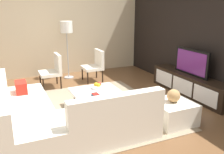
{
  "coord_description": "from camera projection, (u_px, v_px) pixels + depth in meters",
  "views": [
    {
      "loc": [
        4.29,
        -1.56,
        2.05
      ],
      "look_at": [
        -0.33,
        0.53,
        0.58
      ],
      "focal_mm": 39.53,
      "sensor_mm": 36.0,
      "label": 1
    }
  ],
  "objects": [
    {
      "name": "ground_plane",
      "position": [
        95.0,
        112.0,
        4.95
      ],
      "size": [
        14.0,
        14.0,
        0.0
      ],
      "primitive_type": "plane",
      "color": "brown"
    },
    {
      "name": "television",
      "position": [
        192.0,
        62.0,
        5.67
      ],
      "size": [
        1.05,
        0.06,
        0.6
      ],
      "color": "black",
      "rests_on": "media_console"
    },
    {
      "name": "accent_chair_near",
      "position": [
        53.0,
        69.0,
        6.33
      ],
      "size": [
        0.57,
        0.52,
        0.87
      ],
      "rotation": [
        0.0,
        0.0,
        -0.19
      ],
      "color": "black",
      "rests_on": "ground"
    },
    {
      "name": "sectional_couch",
      "position": [
        56.0,
        117.0,
        4.07
      ],
      "size": [
        2.42,
        2.36,
        0.83
      ],
      "color": "silver",
      "rests_on": "ground"
    },
    {
      "name": "area_rug",
      "position": [
        93.0,
        110.0,
        5.03
      ],
      "size": [
        3.17,
        2.79,
        0.01
      ],
      "primitive_type": "cube",
      "color": "gray",
      "rests_on": "ground"
    },
    {
      "name": "coffee_table",
      "position": [
        97.0,
        100.0,
        5.02
      ],
      "size": [
        1.0,
        0.95,
        0.38
      ],
      "color": "black",
      "rests_on": "ground"
    },
    {
      "name": "decorative_ball",
      "position": [
        174.0,
        96.0,
        4.36
      ],
      "size": [
        0.24,
        0.24,
        0.24
      ],
      "primitive_type": "sphere",
      "color": "#AD8451",
      "rests_on": "ottoman"
    },
    {
      "name": "floor_lamp",
      "position": [
        66.0,
        30.0,
        6.91
      ],
      "size": [
        0.34,
        0.34,
        1.64
      ],
      "color": "#A5A5AA",
      "rests_on": "ground"
    },
    {
      "name": "media_console",
      "position": [
        189.0,
        85.0,
        5.82
      ],
      "size": [
        2.34,
        0.44,
        0.5
      ],
      "color": "black",
      "rests_on": "ground"
    },
    {
      "name": "fruit_bowl",
      "position": [
        98.0,
        86.0,
        5.15
      ],
      "size": [
        0.28,
        0.28,
        0.14
      ],
      "color": "silver",
      "rests_on": "coffee_table"
    },
    {
      "name": "side_wall_left",
      "position": [
        63.0,
        28.0,
        7.44
      ],
      "size": [
        0.12,
        5.2,
        2.8
      ],
      "primitive_type": "cube",
      "color": "#C6B28E",
      "rests_on": "ground"
    },
    {
      "name": "feature_wall_back",
      "position": [
        204.0,
        35.0,
        5.62
      ],
      "size": [
        6.4,
        0.12,
        2.8
      ],
      "primitive_type": "cube",
      "color": "black",
      "rests_on": "ground"
    },
    {
      "name": "book_stack",
      "position": [
        96.0,
        95.0,
        4.72
      ],
      "size": [
        0.19,
        0.12,
        0.05
      ],
      "color": "#2D516B",
      "rests_on": "coffee_table"
    },
    {
      "name": "accent_chair_far",
      "position": [
        95.0,
        64.0,
        6.9
      ],
      "size": [
        0.56,
        0.51,
        0.87
      ],
      "rotation": [
        0.0,
        0.0,
        -0.2
      ],
      "color": "black",
      "rests_on": "ground"
    },
    {
      "name": "ottoman",
      "position": [
        172.0,
        112.0,
        4.45
      ],
      "size": [
        0.7,
        0.7,
        0.4
      ],
      "primitive_type": "cube",
      "color": "silver",
      "rests_on": "ground"
    }
  ]
}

